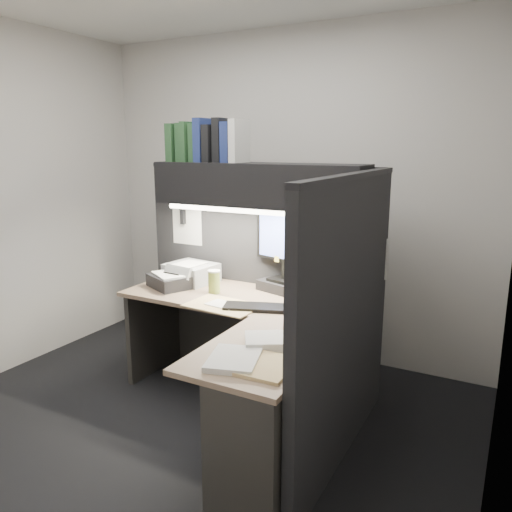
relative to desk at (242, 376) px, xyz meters
The scene contains 22 objects.
floor 0.61m from the desk, behind, with size 3.50×3.50×0.00m, color black.
wall_back 1.81m from the desk, 105.82° to the left, with size 3.50×0.04×2.70m, color silver.
wall_right 1.61m from the desk, ahead, with size 0.04×3.00×2.70m, color silver.
partition_back 1.07m from the desk, 113.00° to the left, with size 1.90×0.06×1.60m, color black.
partition_right 0.68m from the desk, 18.19° to the left, with size 0.06×1.50×1.60m, color black.
desk is the anchor object (origin of this frame).
overhead_shelf 1.33m from the desk, 111.79° to the left, with size 1.55×0.34×0.30m, color black.
task_light_tube 1.12m from the desk, 116.16° to the left, with size 0.04×0.04×1.32m, color white.
monitor 0.97m from the desk, 97.28° to the left, with size 0.53×0.33×0.58m.
keyboard 0.49m from the desk, 101.81° to the left, with size 0.48×0.16×0.02m, color black.
mousepad 0.61m from the desk, 69.27° to the left, with size 0.23×0.21×0.00m, color #1B3796.
mouse 0.64m from the desk, 68.17° to the left, with size 0.07×0.11×0.04m, color black.
telephone 0.94m from the desk, 68.71° to the left, with size 0.21×0.22×0.09m, color beige.
coffee_cup 0.85m from the desk, 134.99° to the left, with size 0.08×0.08×0.16m, color #C0C04C.
printer 1.18m from the desk, 140.36° to the left, with size 0.36×0.30×0.14m, color #9A9DA0.
notebook_stack 1.10m from the desk, 150.34° to the left, with size 0.31×0.26×0.09m, color black.
open_folder 0.55m from the desk, 135.71° to the left, with size 0.48×0.31×0.01m, color #D7B879.
paper_stack_a 0.41m from the desk, 28.39° to the right, with size 0.24×0.20×0.05m, color white.
paper_stack_b 0.53m from the desk, 65.52° to the right, with size 0.24×0.30×0.03m, color white.
manila_stack 0.60m from the desk, 46.47° to the right, with size 0.24×0.30×0.02m, color #D7B879.
binder_row 1.70m from the desk, 133.27° to the left, with size 0.59×0.25×0.31m.
pinned_papers 0.83m from the desk, 90.40° to the left, with size 1.76×1.31×0.51m.
Camera 1 is at (1.78, -2.35, 1.78)m, focal length 35.00 mm.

